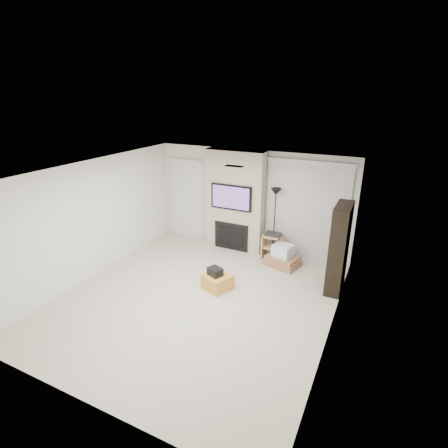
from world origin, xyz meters
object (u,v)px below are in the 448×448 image
at_px(ottoman, 218,281).
at_px(floor_lamp, 275,203).
at_px(bookshelf, 339,248).
at_px(box_stack, 282,257).
at_px(av_stand, 272,245).

distance_m(ottoman, floor_lamp, 2.36).
xyz_separation_m(ottoman, bookshelf, (2.16, 1.03, 0.75)).
distance_m(floor_lamp, box_stack, 1.27).
xyz_separation_m(floor_lamp, box_stack, (0.37, -0.41, -1.15)).
bearing_deg(floor_lamp, box_stack, -48.03).
relative_size(av_stand, box_stack, 0.75).
bearing_deg(floor_lamp, av_stand, -80.38).
relative_size(box_stack, bookshelf, 0.49).
relative_size(ottoman, av_stand, 0.76).
height_order(floor_lamp, av_stand, floor_lamp).
relative_size(floor_lamp, av_stand, 2.58).
bearing_deg(av_stand, floor_lamp, 99.62).
distance_m(ottoman, box_stack, 1.80).
height_order(floor_lamp, bookshelf, bookshelf).
distance_m(av_stand, box_stack, 0.44).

